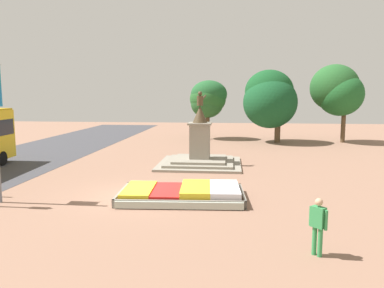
{
  "coord_description": "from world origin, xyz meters",
  "views": [
    {
      "loc": [
        4.0,
        -15.84,
        4.47
      ],
      "look_at": [
        2.02,
        3.61,
        1.86
      ],
      "focal_mm": 35.0,
      "sensor_mm": 36.0,
      "label": 1
    }
  ],
  "objects": [
    {
      "name": "park_tree_far_left",
      "position": [
        7.63,
        19.58,
        4.08
      ],
      "size": [
        4.96,
        5.35,
        6.73
      ],
      "color": "brown",
      "rests_on": "ground_plane"
    },
    {
      "name": "pedestrian_with_handbag",
      "position": [
        6.46,
        -5.6,
        0.95
      ],
      "size": [
        0.42,
        0.44,
        1.65
      ],
      "color": "#338C4C",
      "rests_on": "ground_plane"
    },
    {
      "name": "flower_planter",
      "position": [
        2.08,
        -0.39,
        0.25
      ],
      "size": [
        5.47,
        3.34,
        0.58
      ],
      "color": "#38281C",
      "rests_on": "ground_plane"
    },
    {
      "name": "park_tree_far_right",
      "position": [
        1.77,
        21.79,
        4.0
      ],
      "size": [
        3.73,
        3.77,
        5.85
      ],
      "color": "#4C3823",
      "rests_on": "ground_plane"
    },
    {
      "name": "park_tree_behind_statue",
      "position": [
        13.81,
        20.15,
        4.78
      ],
      "size": [
        4.75,
        4.64,
        7.21
      ],
      "color": "brown",
      "rests_on": "ground_plane"
    },
    {
      "name": "ground_plane",
      "position": [
        0.0,
        0.0,
        0.0
      ],
      "size": [
        85.76,
        85.76,
        0.0
      ],
      "primitive_type": "plane",
      "color": "#8C6651"
    },
    {
      "name": "statue_monument",
      "position": [
        2.12,
        7.55,
        0.83
      ],
      "size": [
        5.15,
        5.15,
        4.65
      ],
      "color": "gray",
      "rests_on": "ground_plane"
    }
  ]
}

